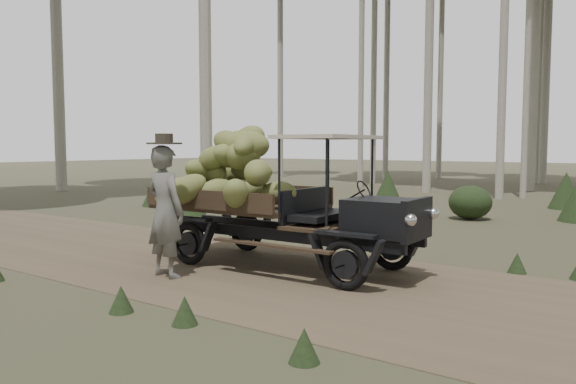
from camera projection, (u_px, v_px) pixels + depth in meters
ground at (423, 300)px, 6.60m from camera, size 120.00×120.00×0.00m
dirt_track at (423, 300)px, 6.60m from camera, size 70.00×4.00×0.01m
banana_truck at (257, 184)px, 8.46m from camera, size 4.43×2.08×2.21m
farmer at (165, 210)px, 7.69m from camera, size 0.69×0.52×1.98m
undergrowth at (466, 244)px, 7.15m from camera, size 23.20×22.12×1.39m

